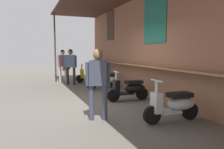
{
  "coord_description": "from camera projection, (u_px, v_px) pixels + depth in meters",
  "views": [
    {
      "loc": [
        6.1,
        -1.98,
        1.56
      ],
      "look_at": [
        -1.24,
        0.97,
        0.73
      ],
      "focal_mm": 34.05,
      "sensor_mm": 36.0,
      "label": 1
    }
  ],
  "objects": [
    {
      "name": "scooter_black",
      "position": [
        130.0,
        89.0,
        6.83
      ],
      "size": [
        0.48,
        1.4,
        0.97
      ],
      "rotation": [
        0.0,
        0.0,
        -1.63
      ],
      "color": "black",
      "rests_on": "ground_plane"
    },
    {
      "name": "shopper_browsing",
      "position": [
        98.0,
        77.0,
        4.82
      ],
      "size": [
        0.31,
        0.54,
        1.64
      ],
      "rotation": [
        0.0,
        0.0,
        2.84
      ],
      "color": "#383D4C",
      "rests_on": "ground_plane"
    },
    {
      "name": "shopper_with_handbag",
      "position": [
        70.0,
        63.0,
        10.13
      ],
      "size": [
        0.38,
        0.68,
        1.7
      ],
      "rotation": [
        0.0,
        0.0,
        -0.31
      ],
      "color": "#232328",
      "rests_on": "ground_plane"
    },
    {
      "name": "shopper_passing",
      "position": [
        63.0,
        63.0,
        10.96
      ],
      "size": [
        0.4,
        0.66,
        1.68
      ],
      "rotation": [
        0.0,
        0.0,
        3.43
      ],
      "color": "#ADA393",
      "rests_on": "ground_plane"
    },
    {
      "name": "scooter_yellow",
      "position": [
        91.0,
        75.0,
        10.99
      ],
      "size": [
        0.46,
        1.4,
        0.97
      ],
      "rotation": [
        0.0,
        0.0,
        -1.62
      ],
      "color": "gold",
      "rests_on": "ground_plane"
    },
    {
      "name": "ground_plane",
      "position": [
        98.0,
        103.0,
        6.53
      ],
      "size": [
        35.76,
        35.76,
        0.0
      ],
      "primitive_type": "plane",
      "color": "#605B54"
    },
    {
      "name": "market_stall_facade",
      "position": [
        150.0,
        36.0,
        6.98
      ],
      "size": [
        12.77,
        2.83,
        3.7
      ],
      "color": "#8C5B44",
      "rests_on": "ground_plane"
    },
    {
      "name": "scooter_silver",
      "position": [
        175.0,
        104.0,
        4.78
      ],
      "size": [
        0.46,
        1.4,
        0.97
      ],
      "rotation": [
        0.0,
        0.0,
        -1.61
      ],
      "color": "#B2B5BA",
      "rests_on": "ground_plane"
    },
    {
      "name": "scooter_cream",
      "position": [
        105.0,
        80.0,
        9.01
      ],
      "size": [
        0.49,
        1.4,
        0.97
      ],
      "rotation": [
        0.0,
        0.0,
        -1.64
      ],
      "color": "beige",
      "rests_on": "ground_plane"
    }
  ]
}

